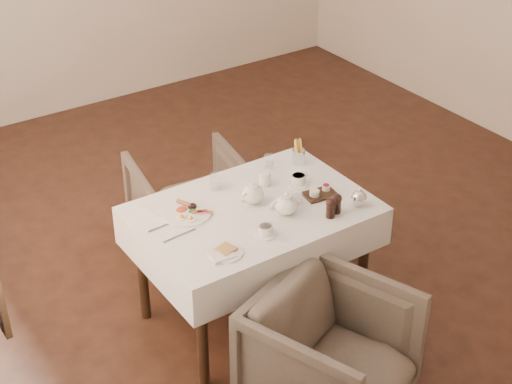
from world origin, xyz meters
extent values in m
plane|color=black|center=(0.00, 0.00, 0.00)|extent=(5.00, 5.00, 0.00)
cube|color=black|center=(-0.80, -0.80, 0.72)|extent=(1.20, 0.80, 0.04)
cube|color=silver|center=(-0.80, -0.80, 0.64)|extent=(1.28, 0.88, 0.23)
cylinder|color=black|center=(-1.34, -0.46, 0.35)|extent=(0.06, 0.06, 0.70)
cylinder|color=black|center=(-0.26, -0.46, 0.35)|extent=(0.06, 0.06, 0.70)
cylinder|color=black|center=(-1.34, -1.14, 0.35)|extent=(0.06, 0.06, 0.70)
cylinder|color=black|center=(-0.26, -1.14, 0.35)|extent=(0.06, 0.06, 0.70)
imported|color=#493F35|center=(-0.87, -1.61, 0.33)|extent=(0.93, 0.94, 0.67)
imported|color=#493F35|center=(-0.74, 0.03, 0.32)|extent=(0.80, 0.82, 0.65)
cylinder|color=white|center=(-1.13, -0.66, 0.76)|extent=(0.26, 0.26, 0.01)
ellipsoid|color=#BA3A21|center=(-1.14, -0.61, 0.77)|extent=(0.07, 0.06, 0.02)
cylinder|color=brown|center=(-1.10, -0.58, 0.78)|extent=(0.06, 0.09, 0.02)
cylinder|color=black|center=(-1.08, -0.62, 0.77)|extent=(0.05, 0.05, 0.01)
cube|color=#A52926|center=(-1.06, -0.70, 0.77)|extent=(0.09, 0.07, 0.01)
ellipsoid|color=#264C19|center=(-1.10, -0.66, 0.77)|extent=(0.05, 0.04, 0.02)
cylinder|color=white|center=(-1.15, -1.08, 0.76)|extent=(0.18, 0.18, 0.01)
cube|color=olive|center=(-1.14, -1.07, 0.77)|extent=(0.11, 0.11, 0.01)
cube|color=silver|center=(-1.18, -1.10, 0.77)|extent=(0.13, 0.10, 0.02)
cylinder|color=white|center=(-0.60, -0.63, 0.80)|extent=(0.07, 0.07, 0.08)
cylinder|color=white|center=(-0.89, -1.06, 0.76)|extent=(0.12, 0.12, 0.01)
cylinder|color=white|center=(-0.89, -1.06, 0.79)|extent=(0.10, 0.10, 0.05)
cylinder|color=#A28149|center=(-0.89, -1.06, 0.81)|extent=(0.07, 0.07, 0.00)
cylinder|color=white|center=(-0.44, -0.74, 0.76)|extent=(0.13, 0.13, 0.01)
cylinder|color=white|center=(-0.44, -0.74, 0.79)|extent=(0.09, 0.09, 0.06)
cylinder|color=#A28149|center=(-0.44, -0.74, 0.82)|extent=(0.07, 0.07, 0.00)
cylinder|color=silver|center=(-0.86, -0.51, 0.80)|extent=(0.09, 0.09, 0.10)
cylinder|color=silver|center=(-0.57, -0.89, 0.81)|extent=(0.09, 0.09, 0.10)
cylinder|color=silver|center=(-0.47, -0.49, 0.80)|extent=(0.07, 0.07, 0.09)
cube|color=black|center=(-0.41, -0.91, 0.76)|extent=(0.19, 0.14, 0.02)
cylinder|color=white|center=(-0.45, -0.91, 0.79)|extent=(0.06, 0.06, 0.03)
cylinder|color=maroon|center=(-0.36, -0.90, 0.79)|extent=(0.04, 0.04, 0.03)
cylinder|color=silver|center=(-0.29, -0.54, 0.80)|extent=(0.08, 0.08, 0.09)
cube|color=silver|center=(-1.30, -0.69, 0.76)|extent=(0.18, 0.03, 0.00)
cube|color=silver|center=(-1.26, -0.82, 0.76)|extent=(0.20, 0.03, 0.00)
camera|label=1|loc=(-2.81, -3.82, 3.08)|focal=55.00mm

